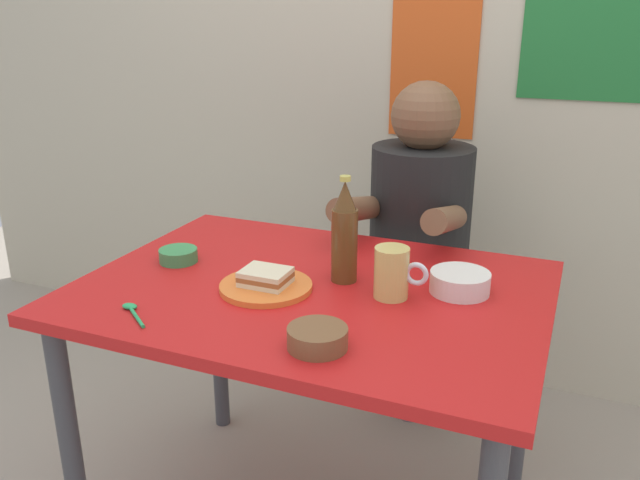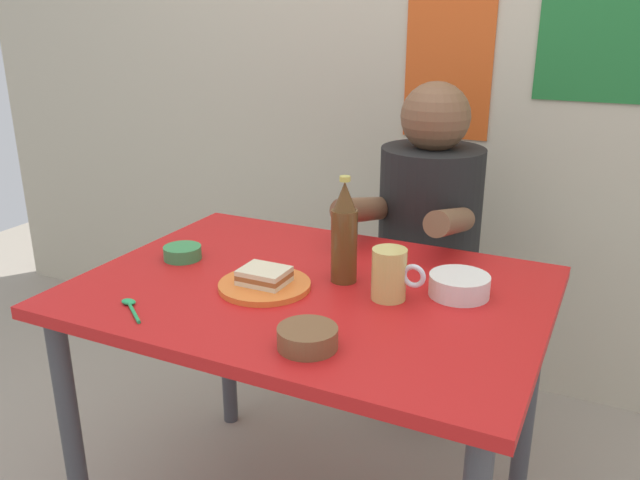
% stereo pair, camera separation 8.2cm
% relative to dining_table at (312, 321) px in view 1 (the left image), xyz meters
% --- Properties ---
extents(wall_back, '(4.40, 0.09, 2.60)m').
position_rel_dining_table_xyz_m(wall_back, '(0.00, 1.05, 0.65)').
color(wall_back, '#BCB299').
rests_on(wall_back, ground).
extents(dining_table, '(1.10, 0.80, 0.74)m').
position_rel_dining_table_xyz_m(dining_table, '(0.00, 0.00, 0.00)').
color(dining_table, red).
rests_on(dining_table, ground).
extents(stool, '(0.34, 0.34, 0.45)m').
position_rel_dining_table_xyz_m(stool, '(0.10, 0.63, -0.30)').
color(stool, '#4C4C51').
rests_on(stool, ground).
extents(person_seated, '(0.33, 0.56, 0.72)m').
position_rel_dining_table_xyz_m(person_seated, '(0.10, 0.62, 0.12)').
color(person_seated, black).
rests_on(person_seated, stool).
extents(plate_orange, '(0.22, 0.22, 0.01)m').
position_rel_dining_table_xyz_m(plate_orange, '(-0.09, -0.06, 0.10)').
color(plate_orange, orange).
rests_on(plate_orange, dining_table).
extents(sandwich, '(0.11, 0.09, 0.04)m').
position_rel_dining_table_xyz_m(sandwich, '(-0.09, -0.06, 0.13)').
color(sandwich, beige).
rests_on(sandwich, plate_orange).
extents(beer_mug, '(0.13, 0.08, 0.12)m').
position_rel_dining_table_xyz_m(beer_mug, '(0.20, 0.01, 0.15)').
color(beer_mug, '#D1BC66').
rests_on(beer_mug, dining_table).
extents(beer_bottle, '(0.06, 0.06, 0.26)m').
position_rel_dining_table_xyz_m(beer_bottle, '(0.06, 0.06, 0.21)').
color(beer_bottle, '#593819').
rests_on(beer_bottle, dining_table).
extents(dip_bowl_green, '(0.10, 0.10, 0.03)m').
position_rel_dining_table_xyz_m(dip_bowl_green, '(-0.39, 0.01, 0.11)').
color(dip_bowl_green, '#388C4C').
rests_on(dip_bowl_green, dining_table).
extents(rice_bowl_white, '(0.14, 0.14, 0.05)m').
position_rel_dining_table_xyz_m(rice_bowl_white, '(0.33, 0.10, 0.12)').
color(rice_bowl_white, silver).
rests_on(rice_bowl_white, dining_table).
extents(condiment_bowl_brown, '(0.12, 0.12, 0.04)m').
position_rel_dining_table_xyz_m(condiment_bowl_brown, '(0.13, -0.27, 0.12)').
color(condiment_bowl_brown, brown).
rests_on(condiment_bowl_brown, dining_table).
extents(spoon, '(0.11, 0.08, 0.01)m').
position_rel_dining_table_xyz_m(spoon, '(-0.30, -0.29, 0.10)').
color(spoon, '#26A559').
rests_on(spoon, dining_table).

